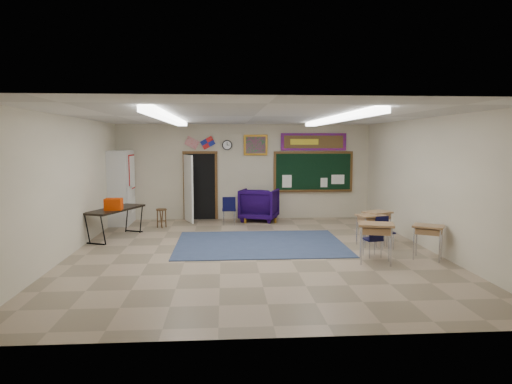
{
  "coord_description": "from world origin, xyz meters",
  "views": [
    {
      "loc": [
        -0.64,
        -9.95,
        2.45
      ],
      "look_at": [
        0.16,
        1.5,
        1.19
      ],
      "focal_mm": 32.0,
      "sensor_mm": 36.0,
      "label": 1
    }
  ],
  "objects": [
    {
      "name": "student_desk_back_right",
      "position": [
        3.59,
        -0.88,
        0.4
      ],
      "size": [
        0.75,
        0.7,
        0.72
      ],
      "rotation": [
        0.0,
        0.0,
        -0.55
      ],
      "color": "#A3774C",
      "rests_on": "floor"
    },
    {
      "name": "framed_art_print",
      "position": [
        0.35,
        4.47,
        2.35
      ],
      "size": [
        0.75,
        0.05,
        0.65
      ],
      "color": "#97671D",
      "rests_on": "back_wall"
    },
    {
      "name": "doorway",
      "position": [
        -1.5,
        4.35,
        1.06
      ],
      "size": [
        1.1,
        0.89,
        2.16
      ],
      "color": "black",
      "rests_on": "back_wall"
    },
    {
      "name": "student_desk_front_left",
      "position": [
        2.8,
        0.46,
        0.41
      ],
      "size": [
        0.71,
        0.6,
        0.74
      ],
      "rotation": [
        0.0,
        0.0,
        0.25
      ],
      "color": "#A3774C",
      "rests_on": "floor"
    },
    {
      "name": "wall_flags",
      "position": [
        -1.4,
        4.44,
        2.48
      ],
      "size": [
        1.16,
        0.06,
        0.7
      ],
      "primitive_type": null,
      "color": "red",
      "rests_on": "back_wall"
    },
    {
      "name": "bulletin_board",
      "position": [
        2.2,
        4.47,
        2.45
      ],
      "size": [
        2.1,
        0.05,
        0.55
      ],
      "color": "red",
      "rests_on": "back_wall"
    },
    {
      "name": "area_rug",
      "position": [
        0.2,
        0.8,
        0.01
      ],
      "size": [
        4.0,
        3.0,
        0.02
      ],
      "primitive_type": "cube",
      "color": "#324160",
      "rests_on": "floor"
    },
    {
      "name": "folding_table",
      "position": [
        -3.42,
        1.75,
        0.42
      ],
      "size": [
        1.26,
        1.94,
        1.05
      ],
      "rotation": [
        0.0,
        0.0,
        -0.39
      ],
      "color": "black",
      "rests_on": "floor"
    },
    {
      "name": "wall_clock",
      "position": [
        -0.55,
        4.47,
        2.35
      ],
      "size": [
        0.32,
        0.05,
        0.32
      ],
      "color": "black",
      "rests_on": "back_wall"
    },
    {
      "name": "storage_cabinet",
      "position": [
        -3.71,
        3.85,
        1.1
      ],
      "size": [
        0.59,
        1.25,
        2.2
      ],
      "color": "silver",
      "rests_on": "floor"
    },
    {
      "name": "fluorescent_strips",
      "position": [
        0.0,
        0.0,
        2.94
      ],
      "size": [
        3.86,
        6.0,
        0.1
      ],
      "primitive_type": null,
      "color": "white",
      "rests_on": "ceiling"
    },
    {
      "name": "student_desk_front_right",
      "position": [
        3.09,
        0.83,
        0.42
      ],
      "size": [
        0.78,
        0.72,
        0.76
      ],
      "rotation": [
        0.0,
        0.0,
        0.51
      ],
      "color": "#A3774C",
      "rests_on": "floor"
    },
    {
      "name": "left_wall",
      "position": [
        -4.0,
        0.0,
        1.5
      ],
      "size": [
        0.04,
        9.0,
        3.0
      ],
      "primitive_type": "cube",
      "color": "beige",
      "rests_on": "floor"
    },
    {
      "name": "ceiling",
      "position": [
        0.0,
        0.0,
        3.0
      ],
      "size": [
        8.0,
        9.0,
        0.04
      ],
      "primitive_type": "cube",
      "color": "silver",
      "rests_on": "back_wall"
    },
    {
      "name": "wingback_armchair",
      "position": [
        0.43,
        4.09,
        0.51
      ],
      "size": [
        1.37,
        1.39,
        1.01
      ],
      "primitive_type": "imported",
      "rotation": [
        0.0,
        0.0,
        2.82
      ],
      "color": "#160537",
      "rests_on": "floor"
    },
    {
      "name": "student_chair_desk_b",
      "position": [
        3.04,
        0.12,
        0.37
      ],
      "size": [
        0.43,
        0.43,
        0.73
      ],
      "primitive_type": null,
      "rotation": [
        0.0,
        0.0,
        0.19
      ],
      "color": "black",
      "rests_on": "floor"
    },
    {
      "name": "right_wall",
      "position": [
        4.0,
        0.0,
        1.5
      ],
      "size": [
        0.04,
        9.0,
        3.0
      ],
      "primitive_type": "cube",
      "color": "beige",
      "rests_on": "floor"
    },
    {
      "name": "student_chair_reading",
      "position": [
        -0.52,
        3.49,
        0.42
      ],
      "size": [
        0.43,
        0.43,
        0.85
      ],
      "primitive_type": null,
      "rotation": [
        0.0,
        0.0,
        3.15
      ],
      "color": "black",
      "rests_on": "floor"
    },
    {
      "name": "student_chair_desk_a",
      "position": [
        2.5,
        -0.59,
        0.36
      ],
      "size": [
        0.43,
        0.43,
        0.73
      ],
      "primitive_type": null,
      "rotation": [
        0.0,
        0.0,
        3.33
      ],
      "color": "black",
      "rests_on": "floor"
    },
    {
      "name": "chalkboard",
      "position": [
        2.2,
        4.46,
        1.46
      ],
      "size": [
        2.55,
        0.14,
        1.3
      ],
      "color": "brown",
      "rests_on": "back_wall"
    },
    {
      "name": "back_wall",
      "position": [
        0.0,
        4.5,
        1.5
      ],
      "size": [
        8.0,
        0.04,
        3.0
      ],
      "primitive_type": "cube",
      "color": "beige",
      "rests_on": "floor"
    },
    {
      "name": "wooden_stool",
      "position": [
        -2.45,
        3.12,
        0.28
      ],
      "size": [
        0.31,
        0.31,
        0.54
      ],
      "color": "#513418",
      "rests_on": "floor"
    },
    {
      "name": "front_wall",
      "position": [
        0.0,
        -4.5,
        1.5
      ],
      "size": [
        8.0,
        0.04,
        3.0
      ],
      "primitive_type": "cube",
      "color": "beige",
      "rests_on": "floor"
    },
    {
      "name": "student_desk_back_left",
      "position": [
        2.4,
        -1.11,
        0.46
      ],
      "size": [
        0.8,
        0.68,
        0.82
      ],
      "rotation": [
        0.0,
        0.0,
        -0.27
      ],
      "color": "#A3774C",
      "rests_on": "floor"
    },
    {
      "name": "floor",
      "position": [
        0.0,
        0.0,
        0.0
      ],
      "size": [
        9.0,
        9.0,
        0.0
      ],
      "primitive_type": "plane",
      "color": "gray",
      "rests_on": "ground"
    }
  ]
}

